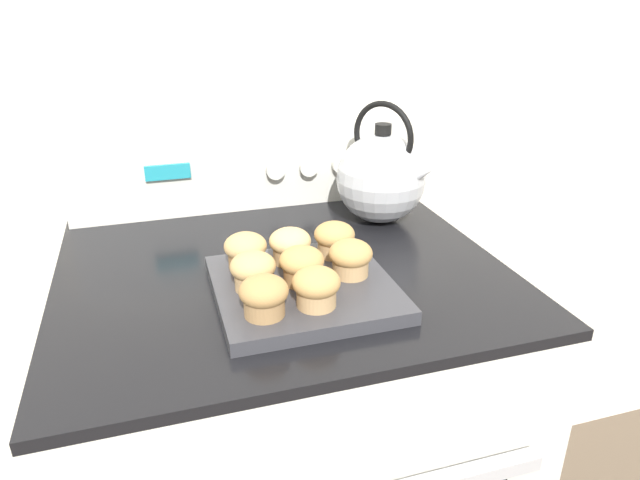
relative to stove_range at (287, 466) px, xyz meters
name	(u,v)px	position (x,y,z in m)	size (l,w,h in m)	color
wall_back	(237,73)	(0.00, 0.36, 0.74)	(8.00, 0.05, 2.40)	silver
stove_range	(287,466)	(0.00, 0.00, 0.00)	(0.74, 0.69, 0.92)	silver
control_panel	(247,167)	(0.00, 0.30, 0.55)	(0.73, 0.07, 0.17)	silver
muffin_pan	(303,288)	(0.01, -0.11, 0.47)	(0.27, 0.27, 0.02)	#38383D
muffin_r0_c0	(264,296)	(-0.07, -0.19, 0.51)	(0.07, 0.07, 0.06)	#A37A4C
muffin_r0_c1	(316,287)	(0.01, -0.19, 0.51)	(0.07, 0.07, 0.06)	tan
muffin_r1_c0	(253,271)	(-0.07, -0.11, 0.51)	(0.07, 0.07, 0.06)	tan
muffin_r1_c1	(302,265)	(0.01, -0.11, 0.51)	(0.07, 0.07, 0.06)	olive
muffin_r1_c2	(351,258)	(0.09, -0.11, 0.51)	(0.07, 0.07, 0.06)	tan
muffin_r2_c0	(246,250)	(-0.06, -0.03, 0.51)	(0.07, 0.07, 0.06)	olive
muffin_r2_c1	(290,245)	(0.01, -0.04, 0.51)	(0.07, 0.07, 0.06)	tan
muffin_r2_c2	(334,238)	(0.09, -0.03, 0.51)	(0.07, 0.07, 0.06)	tan
tea_kettle	(382,177)	(0.24, 0.14, 0.55)	(0.18, 0.20, 0.24)	silver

